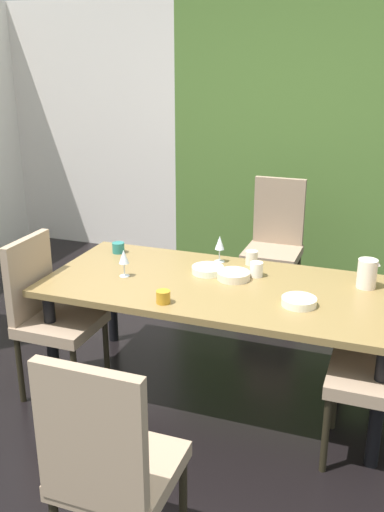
{
  "coord_description": "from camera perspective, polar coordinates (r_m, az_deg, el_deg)",
  "views": [
    {
      "loc": [
        1.26,
        -2.62,
        2.01
      ],
      "look_at": [
        0.14,
        0.44,
        0.85
      ],
      "focal_mm": 40.0,
      "sensor_mm": 36.0,
      "label": 1
    }
  ],
  "objects": [
    {
      "name": "ground_plane",
      "position": [
        3.54,
        -4.8,
        -15.27
      ],
      "size": [
        5.66,
        5.65,
        0.02
      ],
      "primitive_type": "cube",
      "color": "black"
    },
    {
      "name": "back_panel_interior",
      "position": [
        6.28,
        -10.08,
        12.41
      ],
      "size": [
        1.96,
        0.1,
        2.53
      ],
      "primitive_type": "cube",
      "color": "silver",
      "rests_on": "ground_plane"
    },
    {
      "name": "garden_window_panel",
      "position": [
        5.46,
        17.22,
        10.83
      ],
      "size": [
        3.7,
        0.1,
        2.53
      ],
      "primitive_type": "cube",
      "color": "#537732",
      "rests_on": "ground_plane"
    },
    {
      "name": "dining_table",
      "position": [
        3.4,
        2.91,
        -3.95
      ],
      "size": [
        2.09,
        0.97,
        0.73
      ],
      "color": "olive",
      "rests_on": "ground_plane"
    },
    {
      "name": "chair_head_far",
      "position": [
        4.74,
        8.31,
        1.77
      ],
      "size": [
        0.44,
        0.45,
        1.06
      ],
      "rotation": [
        0.0,
        0.0,
        3.14
      ],
      "color": "#9B8167",
      "rests_on": "ground_plane"
    },
    {
      "name": "chair_head_near",
      "position": [
        2.28,
        -8.32,
        -19.78
      ],
      "size": [
        0.44,
        0.44,
        1.03
      ],
      "color": "#9B8167",
      "rests_on": "ground_plane"
    },
    {
      "name": "chair_left_near",
      "position": [
        3.57,
        -14.14,
        -5.15
      ],
      "size": [
        0.45,
        0.44,
        0.99
      ],
      "rotation": [
        0.0,
        0.0,
        -1.57
      ],
      "color": "#9B8167",
      "rests_on": "ground_plane"
    },
    {
      "name": "wine_glass_near_shelf",
      "position": [
        3.69,
        2.78,
        1.23
      ],
      "size": [
        0.07,
        0.07,
        0.18
      ],
      "color": "silver",
      "rests_on": "dining_table"
    },
    {
      "name": "wine_glass_left",
      "position": [
        3.47,
        -6.84,
        -0.16
      ],
      "size": [
        0.06,
        0.06,
        0.17
      ],
      "color": "silver",
      "rests_on": "dining_table"
    },
    {
      "name": "serving_bowl_front",
      "position": [
        3.14,
        10.65,
        -4.5
      ],
      "size": [
        0.19,
        0.19,
        0.04
      ],
      "primitive_type": "cylinder",
      "color": "white",
      "rests_on": "dining_table"
    },
    {
      "name": "serving_bowl_right",
      "position": [
        3.44,
        4.17,
        -1.95
      ],
      "size": [
        0.2,
        0.2,
        0.05
      ],
      "primitive_type": "cylinder",
      "color": "beige",
      "rests_on": "dining_table"
    },
    {
      "name": "serving_bowl_south",
      "position": [
        3.53,
        1.59,
        -1.38
      ],
      "size": [
        0.2,
        0.2,
        0.04
      ],
      "primitive_type": "cylinder",
      "color": "white",
      "rests_on": "dining_table"
    },
    {
      "name": "cup_rear",
      "position": [
        3.92,
        -7.38,
        0.83
      ],
      "size": [
        0.08,
        0.08,
        0.07
      ],
      "primitive_type": "cylinder",
      "color": "#26736B",
      "rests_on": "dining_table"
    },
    {
      "name": "cup_west",
      "position": [
        3.11,
        -2.9,
        -4.1
      ],
      "size": [
        0.08,
        0.08,
        0.07
      ],
      "primitive_type": "cylinder",
      "color": "#BE841E",
      "rests_on": "dining_table"
    },
    {
      "name": "cup_north",
      "position": [
        3.49,
        6.46,
        -1.33
      ],
      "size": [
        0.08,
        0.08,
        0.09
      ],
      "primitive_type": "cylinder",
      "color": "white",
      "rests_on": "dining_table"
    },
    {
      "name": "cup_near_window",
      "position": [
        3.68,
        5.98,
        -0.17
      ],
      "size": [
        0.08,
        0.08,
        0.09
      ],
      "primitive_type": "cylinder",
      "color": "silver",
      "rests_on": "dining_table"
    },
    {
      "name": "pitcher_center",
      "position": [
        3.44,
        17.12,
        -1.67
      ],
      "size": [
        0.13,
        0.11,
        0.17
      ],
      "color": "silver",
      "rests_on": "dining_table"
    }
  ]
}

